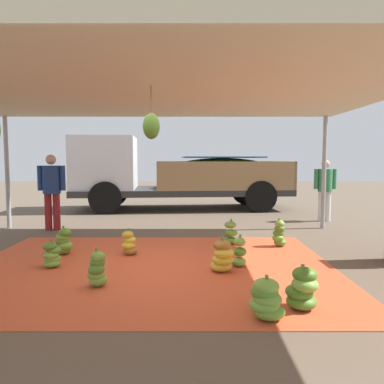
{
  "coord_description": "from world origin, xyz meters",
  "views": [
    {
      "loc": [
        0.63,
        -5.63,
        1.66
      ],
      "look_at": [
        0.63,
        1.49,
        1.04
      ],
      "focal_mm": 34.9,
      "sensor_mm": 36.0,
      "label": 1
    }
  ],
  "objects_px": {
    "banana_bunch_3": "(52,255)",
    "banana_bunch_10": "(97,270)",
    "banana_bunch_5": "(279,234)",
    "banana_bunch_9": "(64,242)",
    "banana_bunch_7": "(129,244)",
    "banana_bunch_8": "(222,257)",
    "worker_0": "(325,186)",
    "banana_bunch_4": "(266,300)",
    "worker_1": "(52,186)",
    "banana_bunch_6": "(231,234)",
    "banana_bunch_0": "(302,290)",
    "cargo_truck_main": "(173,173)",
    "banana_bunch_1": "(239,253)"
  },
  "relations": [
    {
      "from": "banana_bunch_3",
      "to": "banana_bunch_10",
      "type": "distance_m",
      "value": 1.27
    },
    {
      "from": "banana_bunch_5",
      "to": "banana_bunch_9",
      "type": "height_order",
      "value": "banana_bunch_5"
    },
    {
      "from": "banana_bunch_7",
      "to": "banana_bunch_8",
      "type": "height_order",
      "value": "banana_bunch_8"
    },
    {
      "from": "banana_bunch_7",
      "to": "banana_bunch_8",
      "type": "distance_m",
      "value": 1.83
    },
    {
      "from": "banana_bunch_5",
      "to": "worker_0",
      "type": "relative_size",
      "value": 0.33
    },
    {
      "from": "banana_bunch_9",
      "to": "banana_bunch_10",
      "type": "distance_m",
      "value": 1.91
    },
    {
      "from": "banana_bunch_4",
      "to": "banana_bunch_7",
      "type": "distance_m",
      "value": 3.22
    },
    {
      "from": "banana_bunch_10",
      "to": "banana_bunch_5",
      "type": "bearing_deg",
      "value": 37.81
    },
    {
      "from": "banana_bunch_3",
      "to": "banana_bunch_9",
      "type": "distance_m",
      "value": 0.76
    },
    {
      "from": "worker_0",
      "to": "banana_bunch_4",
      "type": "bearing_deg",
      "value": -114.24
    },
    {
      "from": "banana_bunch_8",
      "to": "worker_1",
      "type": "relative_size",
      "value": 0.29
    },
    {
      "from": "banana_bunch_6",
      "to": "banana_bunch_9",
      "type": "height_order",
      "value": "banana_bunch_9"
    },
    {
      "from": "banana_bunch_8",
      "to": "banana_bunch_9",
      "type": "distance_m",
      "value": 2.86
    },
    {
      "from": "banana_bunch_6",
      "to": "worker_1",
      "type": "bearing_deg",
      "value": 159.92
    },
    {
      "from": "worker_1",
      "to": "banana_bunch_5",
      "type": "bearing_deg",
      "value": -18.94
    },
    {
      "from": "banana_bunch_0",
      "to": "banana_bunch_5",
      "type": "height_order",
      "value": "banana_bunch_5"
    },
    {
      "from": "banana_bunch_9",
      "to": "cargo_truck_main",
      "type": "xyz_separation_m",
      "value": [
        1.59,
        6.11,
        0.97
      ]
    },
    {
      "from": "banana_bunch_1",
      "to": "banana_bunch_7",
      "type": "xyz_separation_m",
      "value": [
        -1.83,
        0.71,
        -0.01
      ]
    },
    {
      "from": "banana_bunch_0",
      "to": "banana_bunch_8",
      "type": "relative_size",
      "value": 0.98
    },
    {
      "from": "banana_bunch_7",
      "to": "banana_bunch_9",
      "type": "height_order",
      "value": "banana_bunch_9"
    },
    {
      "from": "banana_bunch_0",
      "to": "banana_bunch_6",
      "type": "height_order",
      "value": "banana_bunch_0"
    },
    {
      "from": "banana_bunch_7",
      "to": "worker_0",
      "type": "xyz_separation_m",
      "value": [
        4.67,
        3.62,
        0.76
      ]
    },
    {
      "from": "banana_bunch_9",
      "to": "worker_0",
      "type": "bearing_deg",
      "value": 31.88
    },
    {
      "from": "banana_bunch_1",
      "to": "banana_bunch_4",
      "type": "height_order",
      "value": "banana_bunch_1"
    },
    {
      "from": "banana_bunch_4",
      "to": "banana_bunch_6",
      "type": "bearing_deg",
      "value": 90.21
    },
    {
      "from": "banana_bunch_8",
      "to": "banana_bunch_10",
      "type": "height_order",
      "value": "banana_bunch_8"
    },
    {
      "from": "banana_bunch_3",
      "to": "banana_bunch_7",
      "type": "distance_m",
      "value": 1.3
    },
    {
      "from": "banana_bunch_6",
      "to": "banana_bunch_7",
      "type": "relative_size",
      "value": 1.07
    },
    {
      "from": "banana_bunch_6",
      "to": "banana_bunch_1",
      "type": "bearing_deg",
      "value": -90.9
    },
    {
      "from": "banana_bunch_0",
      "to": "banana_bunch_8",
      "type": "xyz_separation_m",
      "value": [
        -0.77,
        1.38,
        0.0
      ]
    },
    {
      "from": "banana_bunch_1",
      "to": "banana_bunch_9",
      "type": "height_order",
      "value": "banana_bunch_9"
    },
    {
      "from": "banana_bunch_3",
      "to": "banana_bunch_8",
      "type": "distance_m",
      "value": 2.61
    },
    {
      "from": "cargo_truck_main",
      "to": "banana_bunch_7",
      "type": "bearing_deg",
      "value": -94.22
    },
    {
      "from": "banana_bunch_9",
      "to": "banana_bunch_5",
      "type": "bearing_deg",
      "value": 8.92
    },
    {
      "from": "worker_0",
      "to": "worker_1",
      "type": "distance_m",
      "value": 6.98
    },
    {
      "from": "banana_bunch_0",
      "to": "banana_bunch_1",
      "type": "relative_size",
      "value": 1.01
    },
    {
      "from": "banana_bunch_6",
      "to": "worker_1",
      "type": "xyz_separation_m",
      "value": [
        -4.04,
        1.48,
        0.83
      ]
    },
    {
      "from": "banana_bunch_1",
      "to": "worker_1",
      "type": "distance_m",
      "value": 5.09
    },
    {
      "from": "cargo_truck_main",
      "to": "worker_1",
      "type": "relative_size",
      "value": 4.08
    },
    {
      "from": "banana_bunch_6",
      "to": "banana_bunch_9",
      "type": "relative_size",
      "value": 0.98
    },
    {
      "from": "banana_bunch_1",
      "to": "cargo_truck_main",
      "type": "distance_m",
      "value": 7.03
    },
    {
      "from": "banana_bunch_10",
      "to": "worker_1",
      "type": "height_order",
      "value": "worker_1"
    },
    {
      "from": "banana_bunch_3",
      "to": "banana_bunch_7",
      "type": "height_order",
      "value": "banana_bunch_7"
    },
    {
      "from": "banana_bunch_0",
      "to": "banana_bunch_6",
      "type": "xyz_separation_m",
      "value": [
        -0.46,
        3.2,
        -0.02
      ]
    },
    {
      "from": "banana_bunch_4",
      "to": "banana_bunch_10",
      "type": "bearing_deg",
      "value": 153.84
    },
    {
      "from": "banana_bunch_6",
      "to": "worker_0",
      "type": "height_order",
      "value": "worker_0"
    },
    {
      "from": "worker_0",
      "to": "worker_1",
      "type": "height_order",
      "value": "worker_1"
    },
    {
      "from": "banana_bunch_0",
      "to": "worker_1",
      "type": "relative_size",
      "value": 0.28
    },
    {
      "from": "banana_bunch_3",
      "to": "banana_bunch_7",
      "type": "xyz_separation_m",
      "value": [
        1.06,
        0.76,
        0.01
      ]
    },
    {
      "from": "banana_bunch_4",
      "to": "cargo_truck_main",
      "type": "bearing_deg",
      "value": 99.19
    }
  ]
}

